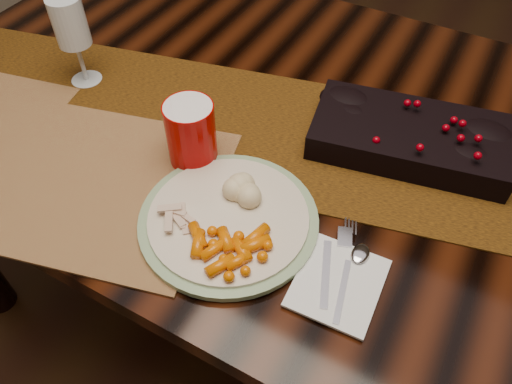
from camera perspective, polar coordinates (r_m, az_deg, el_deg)
The scene contains 14 objects.
floor at distance 1.61m, azimuth 4.27°, elevation -13.09°, with size 5.00×5.00×0.00m, color black.
dining_table at distance 1.29m, azimuth 5.20°, elevation -5.19°, with size 1.80×1.00×0.75m, color black.
table_runner at distance 0.99m, azimuth 2.83°, elevation 6.75°, with size 1.75×0.36×0.00m, color #452A0C.
centerpiece at distance 0.98m, azimuth 17.24°, elevation 6.43°, with size 0.36×0.18×0.07m, color black, non-canonical shape.
placemat_main at distance 0.96m, azimuth -19.43°, elevation 1.44°, with size 0.50×0.37×0.00m, color brown.
dinner_plate at distance 0.83m, azimuth -3.16°, elevation -3.10°, with size 0.30×0.30×0.02m, color beige.
baby_carrots at distance 0.78m, azimuth -3.53°, elevation -6.21°, with size 0.12×0.10×0.02m, color #D75D00, non-canonical shape.
mashed_potatoes at distance 0.84m, azimuth -1.42°, elevation 0.40°, with size 0.08×0.07×0.04m, color beige, non-canonical shape.
turkey_shreds at distance 0.82m, azimuth -9.28°, elevation -3.09°, with size 0.07×0.06×0.02m, color #A49487, non-canonical shape.
napkin at distance 0.78m, azimuth 9.38°, elevation -10.19°, with size 0.13×0.15×0.01m, color white.
fork at distance 0.79m, azimuth 8.54°, elevation -8.09°, with size 0.02×0.16×0.00m, color silver, non-canonical shape.
spoon at distance 0.78m, azimuth 10.48°, elevation -9.72°, with size 0.03×0.14×0.00m, color #B4B0D0, non-canonical shape.
red_cup at distance 0.90m, azimuth -7.43°, elevation 6.63°, with size 0.09×0.09×0.12m, color #AE0100.
wine_glass at distance 1.14m, azimuth -19.93°, elevation 15.79°, with size 0.07×0.07×0.19m, color silver, non-canonical shape.
Camera 1 is at (0.26, -0.72, 1.41)m, focal length 35.00 mm.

